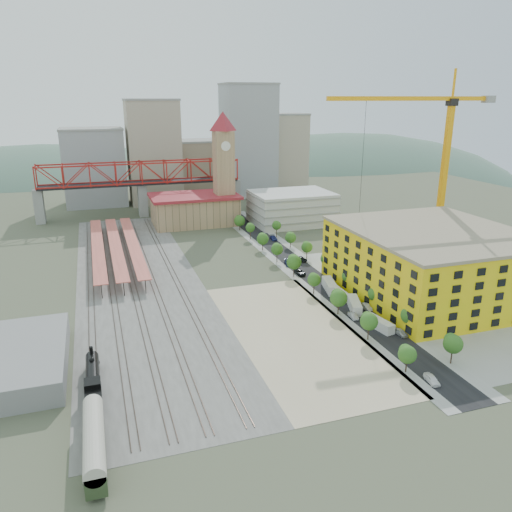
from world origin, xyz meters
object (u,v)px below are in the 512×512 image
object	(u,v)px
tower_crane	(437,146)
site_trailer_b	(354,305)
site_trailer_c	(339,294)
clock_tower	(224,158)
locomotive	(93,382)
coach	(94,443)
site_trailer_a	(378,324)
car_0	(432,380)
construction_building	(432,262)
site_trailer_d	(330,286)

from	to	relation	value
tower_crane	site_trailer_b	xyz separation A→B (m)	(-45.08, -31.84, -37.06)
tower_crane	site_trailer_c	bearing A→B (deg)	-152.74
clock_tower	tower_crane	bearing A→B (deg)	-53.51
locomotive	coach	bearing A→B (deg)	-90.00
site_trailer_a	site_trailer_b	distance (m)	11.83
tower_crane	site_trailer_b	size ratio (longest dim) A/B	6.47
site_trailer_b	car_0	xyz separation A→B (m)	(-3.00, -36.40, -0.57)
construction_building	tower_crane	size ratio (longest dim) A/B	0.81
locomotive	tower_crane	size ratio (longest dim) A/B	0.36
site_trailer_a	site_trailer_d	world-z (taller)	site_trailer_d
coach	site_trailer_b	xyz separation A→B (m)	(66.00, 38.60, -1.81)
tower_crane	site_trailer_a	distance (m)	72.93
clock_tower	site_trailer_c	world-z (taller)	clock_tower
tower_crane	site_trailer_b	bearing A→B (deg)	-144.77
clock_tower	site_trailer_d	world-z (taller)	clock_tower
clock_tower	construction_building	world-z (taller)	clock_tower
site_trailer_a	site_trailer_b	world-z (taller)	site_trailer_b
tower_crane	site_trailer_d	bearing A→B (deg)	-159.03
clock_tower	car_0	world-z (taller)	clock_tower
coach	locomotive	bearing A→B (deg)	90.00
site_trailer_b	site_trailer_c	xyz separation A→B (m)	(0.00, 8.61, -0.14)
site_trailer_c	clock_tower	bearing A→B (deg)	95.13
site_trailer_c	site_trailer_d	world-z (taller)	site_trailer_d
construction_building	site_trailer_b	xyz separation A→B (m)	(-26.00, -3.60, -8.09)
site_trailer_a	locomotive	bearing A→B (deg)	175.78
coach	site_trailer_a	world-z (taller)	coach
site_trailer_c	site_trailer_d	xyz separation A→B (m)	(0.00, 5.94, 0.21)
coach	tower_crane	bearing A→B (deg)	32.38
tower_crane	site_trailer_b	distance (m)	66.48
locomotive	site_trailer_d	xyz separation A→B (m)	(66.00, 33.54, -0.71)
clock_tower	locomotive	distance (m)	138.20
coach	tower_crane	distance (m)	136.18
clock_tower	locomotive	size ratio (longest dim) A/B	2.32
coach	car_0	distance (m)	63.08
locomotive	site_trailer_b	world-z (taller)	locomotive
locomotive	tower_crane	distance (m)	127.43
construction_building	car_0	distance (m)	50.16
site_trailer_d	site_trailer_b	bearing A→B (deg)	-76.81
clock_tower	coach	size ratio (longest dim) A/B	2.78
coach	construction_building	bearing A→B (deg)	24.64
construction_building	site_trailer_c	xyz separation A→B (m)	(-26.00, 5.01, -8.24)
locomotive	site_trailer_b	bearing A→B (deg)	16.05
locomotive	tower_crane	xyz separation A→B (m)	(111.08, 50.83, 36.29)
coach	site_trailer_c	world-z (taller)	coach
clock_tower	site_trailer_a	bearing A→B (deg)	-86.04
site_trailer_a	site_trailer_c	bearing A→B (deg)	79.59
site_trailer_d	site_trailer_c	bearing A→B (deg)	-76.81
site_trailer_c	site_trailer_b	bearing A→B (deg)	-89.69
locomotive	coach	world-z (taller)	coach
site_trailer_a	site_trailer_d	bearing A→B (deg)	79.59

